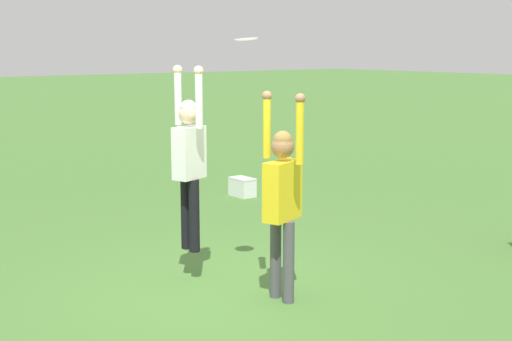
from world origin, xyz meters
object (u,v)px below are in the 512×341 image
person_defending (282,191)px  frisbee (246,39)px  cooler_box (242,187)px  person_jumping (189,154)px

person_defending → frisbee: 1.62m
frisbee → cooler_box: bearing=143.8°
person_jumping → cooler_box: 4.88m
person_jumping → cooler_box: size_ratio=4.34×
person_jumping → person_defending: bearing=-90.0°
person_jumping → cooler_box: (-3.39, 3.27, -1.29)m
person_defending → frisbee: frisbee is taller
person_defending → frisbee: bearing=-94.9°
person_defending → frisbee: (-0.46, -0.12, 1.55)m
cooler_box → person_defending: bearing=-32.2°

